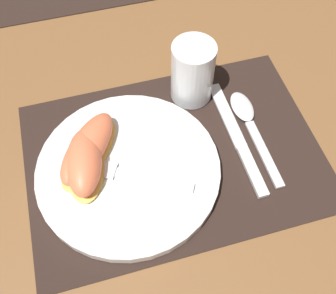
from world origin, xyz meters
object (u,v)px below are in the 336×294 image
object	(u,v)px
plate	(128,170)
juice_glass	(192,75)
fork	(121,174)
citrus_wedge_0	(88,149)
citrus_wedge_1	(85,163)
spoon	(248,118)
knife	(238,139)

from	to	relation	value
plate	juice_glass	size ratio (longest dim) A/B	2.58
fork	citrus_wedge_0	distance (m)	0.06
juice_glass	citrus_wedge_1	distance (m)	0.22
plate	citrus_wedge_1	size ratio (longest dim) A/B	2.22
spoon	citrus_wedge_1	distance (m)	0.27
spoon	fork	xyz separation A→B (m)	(-0.22, -0.05, 0.01)
plate	spoon	bearing A→B (deg)	11.59
knife	fork	xyz separation A→B (m)	(-0.19, -0.02, 0.02)
spoon	citrus_wedge_0	world-z (taller)	citrus_wedge_0
juice_glass	citrus_wedge_0	world-z (taller)	juice_glass
plate	citrus_wedge_1	distance (m)	0.07
fork	citrus_wedge_1	world-z (taller)	citrus_wedge_1
juice_glass	citrus_wedge_1	world-z (taller)	juice_glass
juice_glass	knife	bearing A→B (deg)	-68.80
knife	citrus_wedge_0	bearing A→B (deg)	173.46
plate	fork	xyz separation A→B (m)	(-0.01, -0.01, 0.01)
spoon	citrus_wedge_0	xyz separation A→B (m)	(-0.26, -0.01, 0.03)
plate	knife	distance (m)	0.18
citrus_wedge_0	citrus_wedge_1	size ratio (longest dim) A/B	1.15
spoon	citrus_wedge_0	distance (m)	0.26
juice_glass	citrus_wedge_1	xyz separation A→B (m)	(-0.19, -0.11, -0.01)
spoon	plate	bearing A→B (deg)	-168.41
knife	juice_glass	bearing A→B (deg)	111.20
plate	citrus_wedge_0	distance (m)	0.07
plate	knife	world-z (taller)	plate
knife	spoon	size ratio (longest dim) A/B	1.19
knife	citrus_wedge_1	xyz separation A→B (m)	(-0.23, 0.00, 0.03)
plate	knife	bearing A→B (deg)	3.35
plate	spoon	distance (m)	0.21
spoon	fork	world-z (taller)	fork
citrus_wedge_1	fork	bearing A→B (deg)	-25.67
plate	knife	size ratio (longest dim) A/B	1.25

